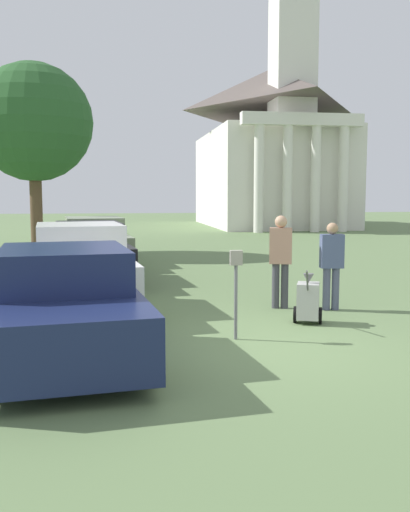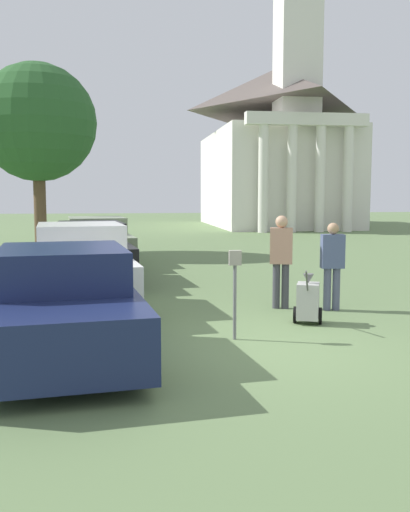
% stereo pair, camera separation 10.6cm
% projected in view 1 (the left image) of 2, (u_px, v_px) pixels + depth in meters
% --- Properties ---
extents(ground_plane, '(120.00, 120.00, 0.00)m').
position_uv_depth(ground_plane, '(255.00, 347.00, 8.12)').
color(ground_plane, '#607A4C').
extents(parked_car_navy, '(2.41, 5.02, 1.46)m').
position_uv_depth(parked_car_navy, '(65.00, 303.00, 7.82)').
color(parked_car_navy, '#19234C').
rests_on(parked_car_navy, ground_plane).
extents(parked_car_white, '(2.31, 4.88, 1.61)m').
position_uv_depth(parked_car_white, '(80.00, 269.00, 11.03)').
color(parked_car_white, silver).
rests_on(parked_car_white, ground_plane).
extents(parked_car_black, '(2.35, 5.26, 1.47)m').
position_uv_depth(parked_car_black, '(88.00, 252.00, 14.52)').
color(parked_car_black, black).
rests_on(parked_car_black, ground_plane).
extents(parked_car_sage, '(2.46, 5.04, 1.47)m').
position_uv_depth(parked_car_sage, '(94.00, 242.00, 17.77)').
color(parked_car_sage, gray).
rests_on(parked_car_sage, ground_plane).
extents(parking_meter, '(0.18, 0.09, 1.34)m').
position_uv_depth(parking_meter, '(236.00, 278.00, 8.44)').
color(parking_meter, slate).
rests_on(parking_meter, ground_plane).
extents(person_worker, '(0.47, 0.33, 1.77)m').
position_uv_depth(person_worker, '(281.00, 255.00, 10.78)').
color(person_worker, '#3F3F47').
rests_on(person_worker, ground_plane).
extents(person_supervisor, '(0.44, 0.26, 1.64)m').
position_uv_depth(person_supervisor, '(332.00, 261.00, 10.63)').
color(person_supervisor, '#515670').
rests_on(person_supervisor, ground_plane).
extents(equipment_cart, '(0.56, 0.99, 1.00)m').
position_uv_depth(equipment_cart, '(308.00, 301.00, 9.57)').
color(equipment_cart, '#B2B2AD').
rests_on(equipment_cart, ground_plane).
extents(church, '(8.60, 14.42, 25.96)m').
position_uv_depth(church, '(271.00, 135.00, 39.04)').
color(church, silver).
rests_on(church, ground_plane).
extents(shade_tree, '(4.23, 4.23, 6.86)m').
position_uv_depth(shade_tree, '(34.00, 123.00, 20.44)').
color(shade_tree, brown).
rests_on(shade_tree, ground_plane).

